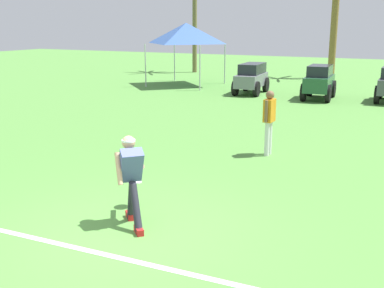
# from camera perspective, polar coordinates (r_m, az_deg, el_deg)

# --- Properties ---
(ground_plane) EXTENTS (80.00, 80.00, 0.00)m
(ground_plane) POSITION_cam_1_polar(r_m,az_deg,el_deg) (7.42, -7.95, -10.66)
(ground_plane) COLOR #508A3B
(field_line_paint) EXTENTS (22.76, 0.96, 0.01)m
(field_line_paint) POSITION_cam_1_polar(r_m,az_deg,el_deg) (6.95, -11.04, -12.56)
(field_line_paint) COLOR white
(field_line_paint) RESTS_ON ground_plane
(frisbee_thrower) EXTENTS (0.74, 0.97, 1.40)m
(frisbee_thrower) POSITION_cam_1_polar(r_m,az_deg,el_deg) (7.55, -7.20, -3.76)
(frisbee_thrower) COLOR #23232D
(frisbee_thrower) RESTS_ON ground_plane
(frisbee_in_flight) EXTENTS (0.25, 0.26, 0.05)m
(frisbee_in_flight) POSITION_cam_1_polar(r_m,az_deg,el_deg) (8.34, -6.81, -4.45)
(frisbee_in_flight) COLOR white
(teammate_near_sideline) EXTENTS (0.22, 0.50, 1.56)m
(teammate_near_sideline) POSITION_cam_1_polar(r_m,az_deg,el_deg) (11.57, 9.13, 3.22)
(teammate_near_sideline) COLOR silver
(teammate_near_sideline) RESTS_ON ground_plane
(parked_car_slot_a) EXTENTS (1.31, 2.47, 1.34)m
(parked_car_slot_a) POSITION_cam_1_polar(r_m,az_deg,el_deg) (21.98, 7.07, 7.84)
(parked_car_slot_a) COLOR slate
(parked_car_slot_a) RESTS_ON ground_plane
(parked_car_slot_b) EXTENTS (1.31, 2.41, 1.40)m
(parked_car_slot_b) POSITION_cam_1_polar(r_m,az_deg,el_deg) (20.86, 14.85, 7.20)
(parked_car_slot_b) COLOR #235133
(parked_car_slot_b) RESTS_ON ground_plane
(palm_tree_far_left) EXTENTS (3.46, 2.96, 5.97)m
(palm_tree_far_left) POSITION_cam_1_polar(r_m,az_deg,el_deg) (31.38, 0.32, 15.44)
(palm_tree_far_left) COLOR brown
(palm_tree_far_left) RESTS_ON ground_plane
(palm_tree_left_of_centre) EXTENTS (3.16, 3.68, 6.39)m
(palm_tree_left_of_centre) POSITION_cam_1_polar(r_m,az_deg,el_deg) (29.18, 16.59, 14.58)
(palm_tree_left_of_centre) COLOR brown
(palm_tree_left_of_centre) RESTS_ON ground_plane
(event_tent) EXTENTS (3.15, 3.15, 3.11)m
(event_tent) POSITION_cam_1_polar(r_m,az_deg,el_deg) (24.71, -0.71, 12.99)
(event_tent) COLOR #B2B5BA
(event_tent) RESTS_ON ground_plane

